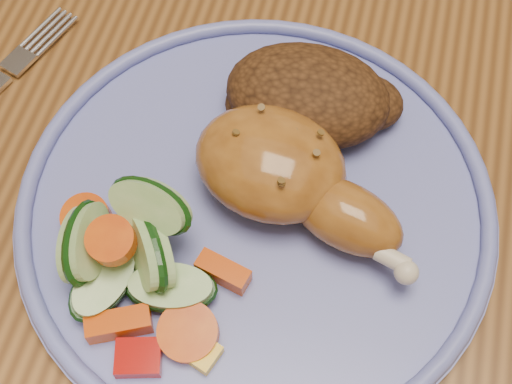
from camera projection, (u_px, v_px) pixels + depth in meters
dining_table at (419, 234)px, 0.52m from camera, size 0.90×1.40×0.75m
plate at (256, 209)px, 0.43m from camera, size 0.29×0.29×0.01m
plate_rim at (256, 200)px, 0.42m from camera, size 0.29×0.29×0.01m
chicken_leg at (288, 176)px, 0.41m from camera, size 0.14×0.10×0.05m
rice_pilaf at (311, 97)px, 0.44m from camera, size 0.11×0.07×0.04m
vegetable_pile at (131, 259)px, 0.39m from camera, size 0.12×0.11×0.06m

